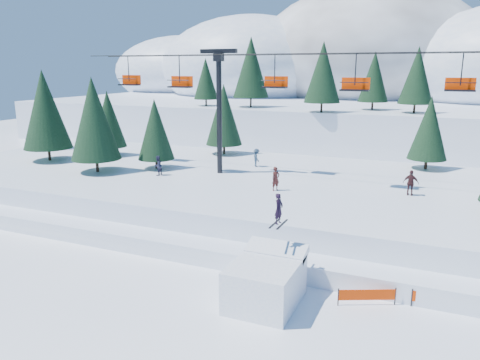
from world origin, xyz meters
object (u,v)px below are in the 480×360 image
at_px(chairlift, 341,95).
at_px(banner_far, 442,298).
at_px(jump_kicker, 266,281).
at_px(banner_near, 367,295).

height_order(chairlift, banner_far, chairlift).
bearing_deg(banner_far, jump_kicker, -160.72).
xyz_separation_m(chairlift, banner_near, (4.46, -13.83, -8.78)).
height_order(banner_near, banner_far, same).
height_order(jump_kicker, chairlift, chairlift).
bearing_deg(banner_near, chairlift, 107.89).
height_order(jump_kicker, banner_near, jump_kicker).
xyz_separation_m(banner_near, banner_far, (3.38, 1.11, 0.00)).
relative_size(chairlift, banner_near, 17.62).
xyz_separation_m(jump_kicker, chairlift, (0.16, 15.52, 8.15)).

